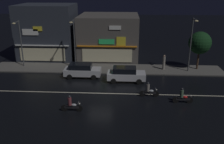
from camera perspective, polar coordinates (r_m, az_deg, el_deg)
name	(u,v)px	position (r m, az deg, el deg)	size (l,w,h in m)	color
ground_plane	(100,93)	(25.24, -2.81, -4.93)	(140.00, 140.00, 0.00)	black
lane_divider_stripe	(100,93)	(25.24, -2.81, -4.92)	(28.42, 0.16, 0.01)	beige
sidewalk_far	(106,69)	(32.27, -1.41, 0.78)	(29.92, 3.87, 0.14)	#5B5954
storefront_left_block	(109,36)	(37.26, -0.69, 8.25)	(8.52, 8.29, 6.30)	#56514C
storefront_center_block	(48,32)	(38.03, -14.58, 9.02)	(7.90, 6.68, 7.81)	#2D333D
streetlamp_west	(20,40)	(34.18, -20.52, 7.05)	(0.44, 1.64, 6.03)	#47494C
streetlamp_mid	(74,40)	(31.72, -8.80, 7.38)	(0.44, 1.64, 6.25)	#47494C
streetlamp_east	(191,41)	(31.40, 17.90, 6.90)	(0.44, 1.64, 6.62)	#47494C
pedestrian_on_sidewalk	(164,63)	(32.17, 11.89, 2.11)	(0.34, 0.34, 1.92)	gray
street_tree	(200,43)	(32.92, 19.65, 6.34)	(2.81, 2.81, 4.84)	#473323
parked_car_near_kerb	(82,70)	(29.47, -6.91, 0.43)	(4.30, 1.98, 1.67)	silver
parked_car_trailing	(126,74)	(28.03, 3.21, -0.47)	(4.30, 1.98, 1.67)	silver
motorcycle_lead	(182,97)	(23.89, 15.98, -5.53)	(1.90, 0.60, 1.52)	black
motorcycle_following	(149,91)	(24.51, 8.50, -4.29)	(1.90, 0.60, 1.52)	black
motorcycle_opposite_lane	(71,105)	(21.83, -9.46, -7.47)	(1.90, 0.60, 1.52)	black
traffic_cone	(118,74)	(29.89, 1.38, -0.36)	(0.36, 0.36, 0.55)	orange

